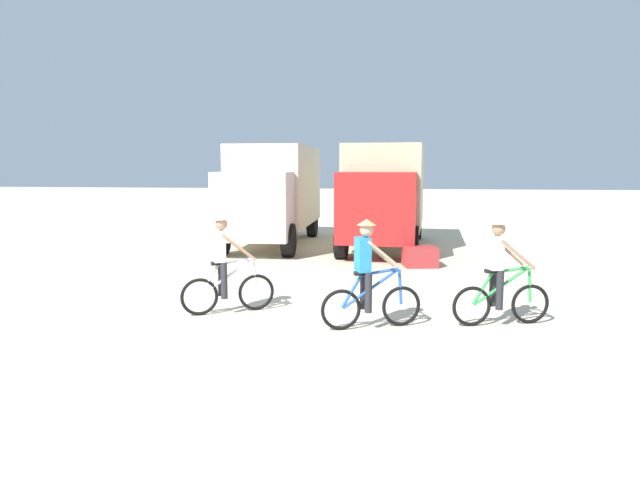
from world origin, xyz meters
TOP-DOWN VIEW (x-y plane):
  - ground_plane at (0.00, 0.00)m, footprint 120.00×120.00m
  - box_truck_cream_rv at (-2.04, 10.96)m, footprint 2.43×6.76m
  - box_truck_tan_camper at (1.74, 10.81)m, footprint 2.75×6.87m
  - cyclist_orange_shirt at (-0.94, 1.69)m, footprint 1.55×0.91m
  - cyclist_cowboy_hat at (1.69, 1.05)m, footprint 1.64×0.76m
  - cyclist_near_camera at (3.85, 1.53)m, footprint 1.68×0.66m
  - supply_crate at (2.78, 7.14)m, footprint 0.98×0.90m

SIDE VIEW (x-z plane):
  - ground_plane at x=0.00m, z-range 0.00..0.00m
  - supply_crate at x=2.78m, z-range 0.00..0.53m
  - cyclist_orange_shirt at x=-0.94m, z-range -0.06..1.76m
  - cyclist_cowboy_hat at x=1.69m, z-range -0.06..1.76m
  - cyclist_near_camera at x=3.85m, z-range -0.06..1.76m
  - box_truck_cream_rv at x=-2.04m, z-range 0.20..3.55m
  - box_truck_tan_camper at x=1.74m, z-range 0.20..3.55m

